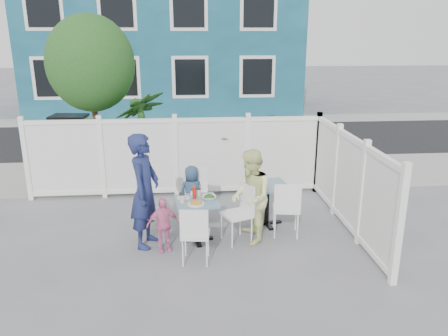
{
  "coord_description": "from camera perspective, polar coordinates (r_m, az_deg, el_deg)",
  "views": [
    {
      "loc": [
        0.35,
        -6.07,
        3.16
      ],
      "look_at": [
        0.93,
        0.7,
        1.08
      ],
      "focal_mm": 35.0,
      "sensor_mm": 36.0,
      "label": 1
    }
  ],
  "objects": [
    {
      "name": "spare_table",
      "position": [
        7.5,
        5.67,
        -3.36
      ],
      "size": [
        0.78,
        0.78,
        0.73
      ],
      "rotation": [
        0.0,
        0.0,
        0.15
      ],
      "color": "#396A75",
      "rests_on": "ground"
    },
    {
      "name": "ketchup_bottle",
      "position": [
        6.87,
        -3.91,
        -3.28
      ],
      "size": [
        0.06,
        0.06,
        0.19
      ],
      "primitive_type": "cylinder",
      "color": "#B41A0D",
      "rests_on": "main_table"
    },
    {
      "name": "chair_left",
      "position": [
        6.98,
        -10.18,
        -5.28
      ],
      "size": [
        0.46,
        0.47,
        0.94
      ],
      "rotation": [
        0.0,
        0.0,
        -1.44
      ],
      "color": "white",
      "rests_on": "ground"
    },
    {
      "name": "street",
      "position": [
        13.94,
        -6.19,
        3.82
      ],
      "size": [
        24.0,
        5.0,
        0.01
      ],
      "primitive_type": "cube",
      "color": "black",
      "rests_on": "ground"
    },
    {
      "name": "potted_shrub_a",
      "position": [
        9.46,
        -10.38,
        3.69
      ],
      "size": [
        1.59,
        1.59,
        2.05
      ],
      "primitive_type": "imported",
      "rotation": [
        0.0,
        0.0,
        4.13
      ],
      "color": "#163D14",
      "rests_on": "ground"
    },
    {
      "name": "potted_shrub_b",
      "position": [
        9.44,
        1.95,
        2.57
      ],
      "size": [
        1.75,
        1.62,
        1.62
      ],
      "primitive_type": "imported",
      "rotation": [
        0.0,
        0.0,
        0.28
      ],
      "color": "#163D14",
      "rests_on": "ground"
    },
    {
      "name": "near_sidewalk",
      "position": [
        10.37,
        -6.56,
        -0.82
      ],
      "size": [
        24.0,
        2.6,
        0.01
      ],
      "primitive_type": "cube",
      "color": "gray",
      "rests_on": "ground"
    },
    {
      "name": "building",
      "position": [
        20.09,
        -7.6,
        16.42
      ],
      "size": [
        11.0,
        6.0,
        6.0
      ],
      "color": "navy",
      "rests_on": "ground"
    },
    {
      "name": "pepper_shaker",
      "position": [
        7.09,
        -4.2,
        -3.14
      ],
      "size": [
        0.03,
        0.03,
        0.08
      ],
      "primitive_type": "cylinder",
      "color": "black",
      "rests_on": "main_table"
    },
    {
      "name": "fence_right",
      "position": [
        7.56,
        15.94,
        -1.99
      ],
      "size": [
        0.08,
        3.66,
        1.6
      ],
      "rotation": [
        0.0,
        0.0,
        1.57
      ],
      "color": "white",
      "rests_on": "ground"
    },
    {
      "name": "coffee_cup_a",
      "position": [
        6.74,
        -5.5,
        -4.0
      ],
      "size": [
        0.08,
        0.08,
        0.13
      ],
      "primitive_type": "cylinder",
      "color": "beige",
      "rests_on": "main_table"
    },
    {
      "name": "fence_back",
      "position": [
        8.8,
        -6.31,
        1.24
      ],
      "size": [
        5.86,
        0.08,
        1.6
      ],
      "color": "white",
      "rests_on": "ground"
    },
    {
      "name": "man",
      "position": [
        6.74,
        -10.32,
        -2.96
      ],
      "size": [
        0.57,
        0.74,
        1.78
      ],
      "primitive_type": "imported",
      "rotation": [
        0.0,
        0.0,
        1.32
      ],
      "color": "navy",
      "rests_on": "ground"
    },
    {
      "name": "coffee_cup_b",
      "position": [
        7.01,
        -3.33,
        -3.2
      ],
      "size": [
        0.07,
        0.07,
        0.11
      ],
      "primitive_type": "cylinder",
      "color": "beige",
      "rests_on": "main_table"
    },
    {
      "name": "salad_bowl",
      "position": [
        6.86,
        -1.94,
        -3.9
      ],
      "size": [
        0.22,
        0.22,
        0.05
      ],
      "primitive_type": "imported",
      "color": "white",
      "rests_on": "main_table"
    },
    {
      "name": "ground",
      "position": [
        6.86,
        -7.36,
        -10.61
      ],
      "size": [
        80.0,
        80.0,
        0.0
      ],
      "primitive_type": "plane",
      "color": "slate"
    },
    {
      "name": "chair_back",
      "position": [
        7.68,
        -3.73,
        -2.96
      ],
      "size": [
        0.45,
        0.44,
        0.93
      ],
      "rotation": [
        0.0,
        0.0,
        3.07
      ],
      "color": "white",
      "rests_on": "ground"
    },
    {
      "name": "utility_cabinet",
      "position": [
        10.72,
        -19.26,
        2.64
      ],
      "size": [
        0.77,
        0.59,
        1.36
      ],
      "primitive_type": "cube",
      "rotation": [
        0.0,
        0.0,
        -0.09
      ],
      "color": "yellow",
      "rests_on": "ground"
    },
    {
      "name": "chair_right",
      "position": [
        6.9,
        2.24,
        -5.3
      ],
      "size": [
        0.54,
        0.55,
        0.94
      ],
      "rotation": [
        0.0,
        0.0,
        1.96
      ],
      "color": "white",
      "rests_on": "ground"
    },
    {
      "name": "plate_side",
      "position": [
        6.93,
        -5.32,
        -3.91
      ],
      "size": [
        0.2,
        0.2,
        0.01
      ],
      "primitive_type": "cylinder",
      "color": "white",
      "rests_on": "main_table"
    },
    {
      "name": "far_sidewalk",
      "position": [
        16.97,
        -5.99,
        6.2
      ],
      "size": [
        24.0,
        1.6,
        0.01
      ],
      "primitive_type": "cube",
      "color": "gray",
      "rests_on": "ground"
    },
    {
      "name": "main_table",
      "position": [
        6.9,
        -3.61,
        -5.43
      ],
      "size": [
        0.73,
        0.73,
        0.69
      ],
      "rotation": [
        0.0,
        0.0,
        0.12
      ],
      "color": "#396A75",
      "rests_on": "ground"
    },
    {
      "name": "chair_near",
      "position": [
        6.23,
        -3.82,
        -8.25
      ],
      "size": [
        0.44,
        0.42,
        0.87
      ],
      "rotation": [
        0.0,
        0.0,
        -0.11
      ],
      "color": "white",
      "rests_on": "ground"
    },
    {
      "name": "woman",
      "position": [
        6.82,
        3.53,
        -3.77
      ],
      "size": [
        0.63,
        0.78,
        1.49
      ],
      "primitive_type": "imported",
      "rotation": [
        0.0,
        0.0,
        -1.48
      ],
      "color": "#DEEA55",
      "rests_on": "ground"
    },
    {
      "name": "tree",
      "position": [
        9.59,
        -17.02,
        12.89
      ],
      "size": [
        1.8,
        1.62,
        3.59
      ],
      "color": "#382316",
      "rests_on": "ground"
    },
    {
      "name": "toddler",
      "position": [
        6.68,
        -7.98,
        -7.33
      ],
      "size": [
        0.54,
        0.35,
        0.85
      ],
      "primitive_type": "imported",
      "rotation": [
        0.0,
        0.0,
        0.3
      ],
      "color": "pink",
      "rests_on": "ground"
    },
    {
      "name": "boy",
      "position": [
        7.76,
        -4.19,
        -3.21
      ],
      "size": [
        0.54,
        0.43,
        0.97
      ],
      "primitive_type": "imported",
      "rotation": [
        0.0,
        0.0,
        3.42
      ],
      "color": "navy",
      "rests_on": "ground"
    },
    {
      "name": "salt_shaker",
      "position": [
        7.05,
        -4.27,
        -3.29
      ],
      "size": [
        0.03,
        0.03,
        0.07
      ],
      "primitive_type": "cylinder",
      "color": "white",
      "rests_on": "main_table"
    },
    {
      "name": "plate_main",
      "position": [
        6.67,
        -3.66,
        -4.7
      ],
      "size": [
        0.26,
        0.26,
        0.02
      ],
      "primitive_type": "cylinder",
      "color": "white",
      "rests_on": "main_table"
    },
    {
      "name": "chair_spare",
      "position": [
        7.09,
        8.19,
        -4.86
      ],
      "size": [
        0.48,
        0.47,
        0.93
      ],
      "rotation": [
        0.0,
        0.0,
        -0.15
      ],
      "color": "white",
      "rests_on": "ground"
    }
  ]
}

